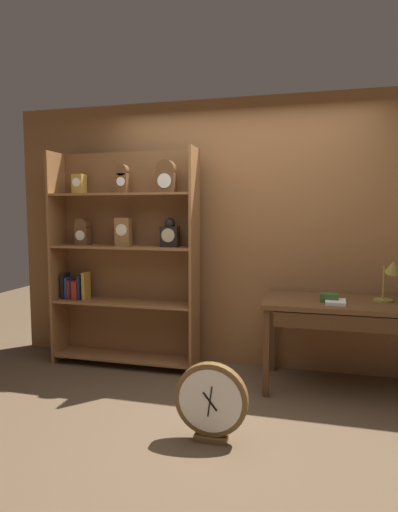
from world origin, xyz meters
The scene contains 8 objects.
ground_plane centered at (0.00, 0.00, 0.00)m, with size 10.00×10.00×0.00m, color brown.
back_wood_panel centered at (0.00, 1.40, 1.30)m, with size 4.80×0.05×2.60m, color brown.
bookshelf centered at (-1.12, 1.11, 1.08)m, with size 1.46×0.32×2.11m.
workbench centered at (0.97, 0.96, 0.69)m, with size 1.41×0.71×0.77m.
desk_lamp centered at (1.29, 1.00, 1.01)m, with size 0.21×0.21×0.37m.
toolbox_small centered at (0.81, 0.91, 0.81)m, with size 0.14×0.11×0.07m, color #2D5123.
open_repair_manual centered at (0.86, 0.86, 0.79)m, with size 0.16×0.22×0.03m, color silver.
round_clock_large centered at (0.04, -0.12, 0.27)m, with size 0.49×0.11×0.53m.
Camera 1 is at (0.66, -2.81, 1.51)m, focal length 30.53 mm.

